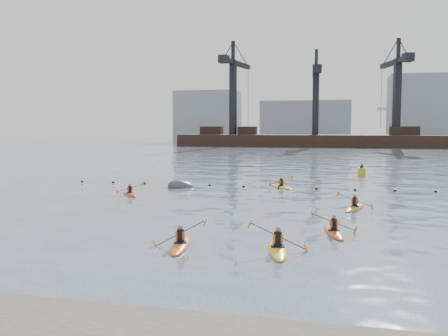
{
  "coord_description": "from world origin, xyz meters",
  "views": [
    {
      "loc": [
        5.5,
        -16.22,
        4.94
      ],
      "look_at": [
        -0.32,
        8.25,
        2.8
      ],
      "focal_mm": 38.0,
      "sensor_mm": 36.0,
      "label": 1
    }
  ],
  "objects_px": {
    "kayaker_5": "(281,187)",
    "kayaker_0": "(180,244)",
    "kayaker_2": "(130,194)",
    "nav_buoy": "(362,172)",
    "kayaker_3": "(355,207)",
    "mooring_buoy": "(181,187)",
    "kayaker_1": "(278,248)",
    "kayaker_4": "(334,232)"
  },
  "relations": [
    {
      "from": "kayaker_2",
      "to": "mooring_buoy",
      "type": "relative_size",
      "value": 1.12
    },
    {
      "from": "kayaker_3",
      "to": "kayaker_5",
      "type": "bearing_deg",
      "value": 139.8
    },
    {
      "from": "kayaker_1",
      "to": "kayaker_2",
      "type": "bearing_deg",
      "value": 123.05
    },
    {
      "from": "kayaker_0",
      "to": "kayaker_5",
      "type": "xyz_separation_m",
      "value": [
        1.88,
        20.37,
        -0.0
      ]
    },
    {
      "from": "kayaker_0",
      "to": "kayaker_2",
      "type": "bearing_deg",
      "value": 111.87
    },
    {
      "from": "kayaker_1",
      "to": "kayaker_5",
      "type": "bearing_deg",
      "value": 86.05
    },
    {
      "from": "kayaker_3",
      "to": "kayaker_5",
      "type": "relative_size",
      "value": 1.1
    },
    {
      "from": "kayaker_0",
      "to": "nav_buoy",
      "type": "bearing_deg",
      "value": 64.43
    },
    {
      "from": "kayaker_1",
      "to": "kayaker_4",
      "type": "relative_size",
      "value": 1.12
    },
    {
      "from": "kayaker_1",
      "to": "kayaker_2",
      "type": "xyz_separation_m",
      "value": [
        -12.57,
        13.42,
        -0.02
      ]
    },
    {
      "from": "kayaker_0",
      "to": "mooring_buoy",
      "type": "bearing_deg",
      "value": 98.35
    },
    {
      "from": "kayaker_5",
      "to": "kayaker_1",
      "type": "bearing_deg",
      "value": -120.84
    },
    {
      "from": "kayaker_0",
      "to": "kayaker_4",
      "type": "relative_size",
      "value": 1.04
    },
    {
      "from": "kayaker_1",
      "to": "mooring_buoy",
      "type": "xyz_separation_m",
      "value": [
        -10.29,
        18.5,
        -0.11
      ]
    },
    {
      "from": "kayaker_0",
      "to": "kayaker_3",
      "type": "relative_size",
      "value": 1.02
    },
    {
      "from": "kayaker_2",
      "to": "kayaker_5",
      "type": "height_order",
      "value": "kayaker_5"
    },
    {
      "from": "kayaker_1",
      "to": "kayaker_4",
      "type": "bearing_deg",
      "value": 49.6
    },
    {
      "from": "nav_buoy",
      "to": "kayaker_5",
      "type": "bearing_deg",
      "value": -121.27
    },
    {
      "from": "kayaker_1",
      "to": "kayaker_4",
      "type": "distance_m",
      "value": 4.3
    },
    {
      "from": "kayaker_1",
      "to": "nav_buoy",
      "type": "relative_size",
      "value": 2.46
    },
    {
      "from": "kayaker_1",
      "to": "kayaker_5",
      "type": "xyz_separation_m",
      "value": [
        -2.16,
        20.1,
        -0.01
      ]
    },
    {
      "from": "kayaker_0",
      "to": "kayaker_4",
      "type": "xyz_separation_m",
      "value": [
        6.2,
        3.99,
        -0.0
      ]
    },
    {
      "from": "kayaker_2",
      "to": "kayaker_4",
      "type": "height_order",
      "value": "kayaker_4"
    },
    {
      "from": "kayaker_5",
      "to": "nav_buoy",
      "type": "distance_m",
      "value": 13.37
    },
    {
      "from": "kayaker_0",
      "to": "kayaker_4",
      "type": "height_order",
      "value": "kayaker_0"
    },
    {
      "from": "kayaker_0",
      "to": "mooring_buoy",
      "type": "relative_size",
      "value": 1.41
    },
    {
      "from": "kayaker_1",
      "to": "nav_buoy",
      "type": "bearing_deg",
      "value": 71.3
    },
    {
      "from": "kayaker_5",
      "to": "mooring_buoy",
      "type": "bearing_deg",
      "value": 154.13
    },
    {
      "from": "kayaker_3",
      "to": "mooring_buoy",
      "type": "distance_m",
      "value": 15.61
    },
    {
      "from": "kayaker_0",
      "to": "mooring_buoy",
      "type": "xyz_separation_m",
      "value": [
        -6.25,
        18.78,
        -0.1
      ]
    },
    {
      "from": "mooring_buoy",
      "to": "nav_buoy",
      "type": "bearing_deg",
      "value": 40.83
    },
    {
      "from": "kayaker_4",
      "to": "kayaker_2",
      "type": "bearing_deg",
      "value": -45.88
    },
    {
      "from": "kayaker_3",
      "to": "kayaker_1",
      "type": "bearing_deg",
      "value": -88.42
    },
    {
      "from": "kayaker_0",
      "to": "nav_buoy",
      "type": "distance_m",
      "value": 33.0
    },
    {
      "from": "kayaker_3",
      "to": "mooring_buoy",
      "type": "height_order",
      "value": "kayaker_3"
    },
    {
      "from": "kayaker_3",
      "to": "nav_buoy",
      "type": "height_order",
      "value": "nav_buoy"
    },
    {
      "from": "kayaker_0",
      "to": "kayaker_4",
      "type": "distance_m",
      "value": 7.37
    },
    {
      "from": "kayaker_3",
      "to": "mooring_buoy",
      "type": "bearing_deg",
      "value": 169.72
    },
    {
      "from": "kayaker_0",
      "to": "kayaker_2",
      "type": "xyz_separation_m",
      "value": [
        -8.54,
        13.69,
        -0.01
      ]
    },
    {
      "from": "kayaker_2",
      "to": "mooring_buoy",
      "type": "height_order",
      "value": "kayaker_2"
    },
    {
      "from": "kayaker_5",
      "to": "kayaker_0",
      "type": "bearing_deg",
      "value": -132.23
    },
    {
      "from": "kayaker_0",
      "to": "nav_buoy",
      "type": "relative_size",
      "value": 2.29
    }
  ]
}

